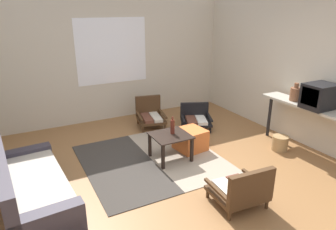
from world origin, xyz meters
The scene contains 15 objects.
ground_plane centered at (0.00, 0.00, 0.00)m, with size 7.80×7.80×0.00m, color olive.
far_wall_with_window centered at (0.00, 3.06, 1.35)m, with size 5.60×0.13×2.70m.
side_wall_right centered at (2.66, 0.30, 1.35)m, with size 0.12×6.60×2.70m, color beige.
area_rug centered at (-0.14, 0.77, 0.01)m, with size 2.15×2.18×0.01m.
couch centered at (-2.01, 0.44, 0.22)m, with size 0.90×1.93×0.70m.
coffee_table centered at (0.15, 0.64, 0.35)m, with size 0.60×0.57×0.44m.
armchair_by_window centered at (0.49, 2.18, 0.25)m, with size 0.66×0.71×0.60m.
armchair_striped_foreground centered at (0.33, -0.90, 0.24)m, with size 0.68×0.63×0.59m.
armchair_corner centered at (1.26, 1.61, 0.23)m, with size 0.76×0.73×0.50m.
ottoman_orange centered at (0.63, 0.79, 0.19)m, with size 0.47×0.47×0.38m, color #D1662D.
console_shelf centered at (2.30, -0.16, 0.76)m, with size 0.38×1.67×0.86m.
crt_television centered at (2.30, -0.36, 1.06)m, with size 0.49×0.39×0.40m.
clay_vase centered at (2.30, 0.10, 0.98)m, with size 0.18×0.18×0.31m.
glass_bottle centered at (0.21, 0.67, 0.56)m, with size 0.07×0.07×0.29m.
wicker_basket centered at (2.02, 0.04, 0.13)m, with size 0.27×0.27×0.26m, color #9E7A4C.
Camera 1 is at (-1.99, -3.34, 2.40)m, focal length 32.44 mm.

